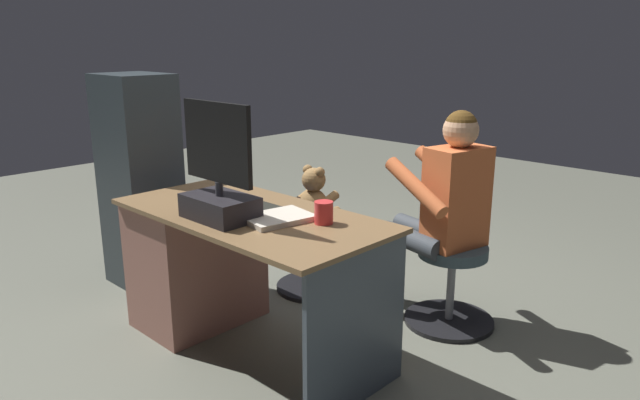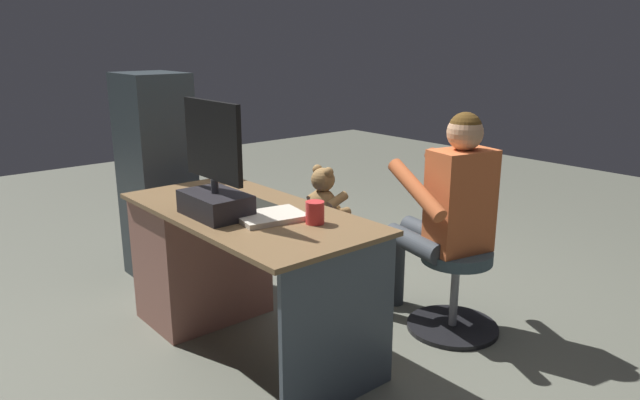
{
  "view_description": "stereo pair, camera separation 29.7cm",
  "coord_description": "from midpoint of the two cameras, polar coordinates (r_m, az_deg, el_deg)",
  "views": [
    {
      "loc": [
        -2.08,
        2.13,
        1.51
      ],
      "look_at": [
        -0.1,
        0.06,
        0.72
      ],
      "focal_mm": 32.94,
      "sensor_mm": 36.0,
      "label": 1
    },
    {
      "loc": [
        -2.28,
        1.91,
        1.51
      ],
      "look_at": [
        -0.1,
        0.06,
        0.72
      ],
      "focal_mm": 32.94,
      "sensor_mm": 36.0,
      "label": 2
    }
  ],
  "objects": [
    {
      "name": "visitor_chair",
      "position": [
        3.24,
        10.07,
        -7.79
      ],
      "size": [
        0.49,
        0.49,
        0.45
      ],
      "color": "black",
      "rests_on": "ground_plane"
    },
    {
      "name": "office_chair_teddy",
      "position": [
        3.62,
        -2.95,
        -4.96
      ],
      "size": [
        0.47,
        0.47,
        0.45
      ],
      "color": "black",
      "rests_on": "ground_plane"
    },
    {
      "name": "person",
      "position": [
        3.13,
        8.85,
        -0.23
      ],
      "size": [
        0.6,
        0.55,
        1.17
      ],
      "color": "#D66736",
      "rests_on": "ground_plane"
    },
    {
      "name": "equipment_rack",
      "position": [
        3.82,
        -19.21,
        1.62
      ],
      "size": [
        0.44,
        0.36,
        1.31
      ],
      "primitive_type": "cube",
      "color": "#293237",
      "rests_on": "ground_plane"
    },
    {
      "name": "cup",
      "position": [
        2.59,
        -2.91,
        -1.27
      ],
      "size": [
        0.08,
        0.08,
        0.1
      ],
      "primitive_type": "cylinder",
      "color": "red",
      "rests_on": "desk"
    },
    {
      "name": "teddy_bear",
      "position": [
        3.52,
        -2.89,
        0.35
      ],
      "size": [
        0.24,
        0.24,
        0.33
      ],
      "color": "#9A7343",
      "rests_on": "office_chair_teddy"
    },
    {
      "name": "computer_mouse",
      "position": [
        3.11,
        -13.31,
        0.56
      ],
      "size": [
        0.06,
        0.1,
        0.04
      ],
      "primitive_type": "ellipsoid",
      "color": "#28202D",
      "rests_on": "desk"
    },
    {
      "name": "notebook_binder",
      "position": [
        2.66,
        -7.33,
        -1.79
      ],
      "size": [
        0.27,
        0.33,
        0.02
      ],
      "primitive_type": "cube",
      "rotation": [
        0.0,
        0.0,
        -0.18
      ],
      "color": "beige",
      "rests_on": "desk"
    },
    {
      "name": "monitor",
      "position": [
        2.7,
        -12.9,
        1.36
      ],
      "size": [
        0.45,
        0.22,
        0.53
      ],
      "color": "black",
      "rests_on": "desk"
    },
    {
      "name": "desk",
      "position": [
        3.2,
        -13.51,
        -5.65
      ],
      "size": [
        1.39,
        0.68,
        0.72
      ],
      "color": "brown",
      "rests_on": "ground_plane"
    },
    {
      "name": "ground_plane",
      "position": [
        3.34,
        -3.07,
        -11.51
      ],
      "size": [
        10.0,
        10.0,
        0.0
      ],
      "primitive_type": "plane",
      "color": "#646759"
    },
    {
      "name": "tv_remote",
      "position": [
        3.0,
        -12.41,
        -0.1
      ],
      "size": [
        0.05,
        0.15,
        0.02
      ],
      "primitive_type": "cube",
      "rotation": [
        0.0,
        0.0,
        0.02
      ],
      "color": "black",
      "rests_on": "desk"
    },
    {
      "name": "keyboard",
      "position": [
        2.88,
        -9.58,
        -0.58
      ],
      "size": [
        0.42,
        0.14,
        0.02
      ],
      "primitive_type": "cube",
      "color": "black",
      "rests_on": "desk"
    }
  ]
}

